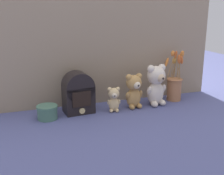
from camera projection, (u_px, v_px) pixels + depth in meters
ground_plane at (113, 110)px, 1.62m from camera, size 4.00×4.00×0.00m
backdrop_wall at (104, 42)px, 1.67m from camera, size 1.44×0.02×0.75m
teddy_bear_large at (156, 84)px, 1.68m from camera, size 0.14×0.13×0.25m
teddy_bear_medium at (134, 90)px, 1.64m from camera, size 0.11×0.10×0.21m
teddy_bear_small at (114, 99)px, 1.59m from camera, size 0.08×0.07×0.14m
flower_vase at (174, 85)px, 1.78m from camera, size 0.12×0.12×0.32m
vintage_radio at (78, 93)px, 1.56m from camera, size 0.17×0.13×0.23m
decorative_tin_tall at (47, 112)px, 1.49m from camera, size 0.11×0.11×0.07m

